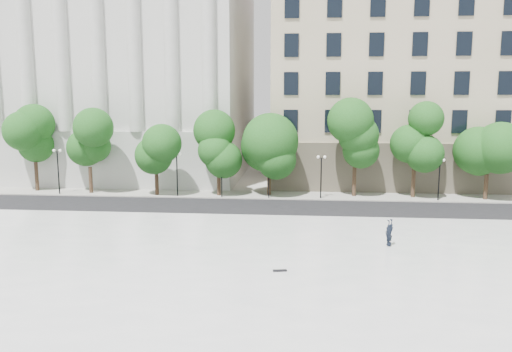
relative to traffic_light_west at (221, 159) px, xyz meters
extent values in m
plane|color=beige|center=(2.31, -22.30, -3.74)|extent=(160.00, 160.00, 0.00)
cube|color=white|center=(2.31, -19.30, -3.52)|extent=(44.00, 22.00, 0.45)
cube|color=black|center=(2.31, -4.30, -3.73)|extent=(60.00, 8.00, 0.02)
cube|color=#B5B2A7|center=(2.31, 1.70, -3.68)|extent=(60.00, 4.00, 0.12)
cube|color=silver|center=(-14.69, 16.70, 8.76)|extent=(30.00, 26.00, 25.00)
cube|color=#C6B397|center=(22.31, 16.70, 6.76)|extent=(36.00, 26.00, 21.00)
cylinder|color=black|center=(0.00, 0.00, -1.99)|extent=(0.10, 0.10, 3.50)
imported|color=black|center=(0.00, 0.00, 0.13)|extent=(0.97, 1.88, 0.75)
cylinder|color=black|center=(4.40, 0.00, -1.99)|extent=(0.10, 0.10, 3.50)
imported|color=black|center=(4.40, 0.00, 0.13)|extent=(0.47, 1.87, 0.75)
imported|color=black|center=(12.67, -15.80, -3.07)|extent=(1.57, 1.61, 0.45)
cube|color=black|center=(6.30, -20.81, -3.26)|extent=(0.74, 0.32, 0.07)
cylinder|color=#382619|center=(-19.06, 1.79, -2.25)|extent=(0.36, 0.36, 2.98)
sphere|color=#1B4B15|center=(-19.06, 1.79, 1.79)|extent=(3.56, 3.56, 3.56)
cylinder|color=#382619|center=(-13.14, 1.06, -2.41)|extent=(0.36, 0.36, 2.66)
sphere|color=#1B4B15|center=(-13.14, 1.06, 1.20)|extent=(3.63, 3.63, 3.63)
cylinder|color=#382619|center=(-6.42, 0.70, -2.51)|extent=(0.36, 0.36, 2.47)
sphere|color=#1B4B15|center=(-6.42, 0.70, 0.84)|extent=(3.44, 3.44, 3.44)
cylinder|color=#382619|center=(-0.43, 0.90, -2.53)|extent=(0.36, 0.36, 2.44)
sphere|color=#1B4B15|center=(-0.43, 0.90, 0.78)|extent=(3.50, 3.50, 3.50)
cylinder|color=#382619|center=(4.33, 1.58, -2.50)|extent=(0.36, 0.36, 2.49)
sphere|color=#1B4B15|center=(4.33, 1.58, 0.89)|extent=(4.45, 4.45, 4.45)
cylinder|color=#382619|center=(12.41, 1.72, -2.16)|extent=(0.36, 0.36, 3.16)
sphere|color=#1B4B15|center=(12.41, 1.72, 2.13)|extent=(3.69, 3.69, 3.69)
cylinder|color=#382619|center=(17.87, 1.64, -2.18)|extent=(0.36, 0.36, 3.12)
sphere|color=#1B4B15|center=(17.87, 1.64, 2.05)|extent=(3.49, 3.49, 3.49)
cylinder|color=#382619|center=(24.27, 1.18, -2.54)|extent=(0.36, 0.36, 2.41)
sphere|color=#1B4B15|center=(24.27, 1.18, 0.73)|extent=(4.01, 4.01, 4.01)
cylinder|color=black|center=(-16.01, 0.30, -1.63)|extent=(0.12, 0.12, 4.24)
cube|color=black|center=(-16.01, 0.30, 0.49)|extent=(0.60, 0.06, 0.06)
sphere|color=white|center=(-16.31, 0.30, 0.59)|extent=(0.28, 0.28, 0.28)
sphere|color=white|center=(-15.71, 0.30, 0.59)|extent=(0.28, 0.28, 0.28)
cylinder|color=black|center=(-4.31, 0.30, -1.73)|extent=(0.12, 0.12, 4.03)
cube|color=black|center=(-4.31, 0.30, 0.28)|extent=(0.60, 0.06, 0.06)
sphere|color=white|center=(-4.61, 0.30, 0.38)|extent=(0.28, 0.28, 0.28)
sphere|color=white|center=(-4.01, 0.30, 0.38)|extent=(0.28, 0.28, 0.28)
cylinder|color=black|center=(9.22, 0.30, -1.81)|extent=(0.12, 0.12, 3.87)
cube|color=black|center=(9.22, 0.30, 0.12)|extent=(0.60, 0.06, 0.06)
sphere|color=white|center=(8.92, 0.30, 0.22)|extent=(0.28, 0.28, 0.28)
sphere|color=white|center=(9.52, 0.30, 0.22)|extent=(0.28, 0.28, 0.28)
cylinder|color=black|center=(19.83, 0.30, -1.89)|extent=(0.12, 0.12, 3.70)
cube|color=black|center=(19.83, 0.30, -0.05)|extent=(0.60, 0.06, 0.06)
sphere|color=white|center=(19.53, 0.30, 0.05)|extent=(0.28, 0.28, 0.28)
sphere|color=white|center=(20.13, 0.30, 0.05)|extent=(0.28, 0.28, 0.28)
camera|label=1|loc=(7.25, -45.47, 5.51)|focal=35.00mm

